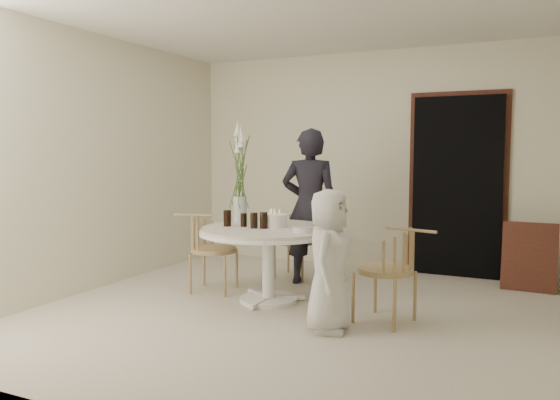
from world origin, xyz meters
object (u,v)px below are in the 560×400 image
at_px(chair_right, 398,261).
at_px(birthday_cake, 274,220).
at_px(chair_far, 299,233).
at_px(boy, 329,261).
at_px(girl, 310,207).
at_px(chair_left, 204,241).
at_px(flower_vase, 240,174).
at_px(table, 268,239).

relative_size(chair_right, birthday_cake, 3.26).
distance_m(chair_far, boy, 2.01).
bearing_deg(girl, chair_left, 27.65).
height_order(girl, flower_vase, flower_vase).
bearing_deg(chair_right, table, -84.42).
bearing_deg(chair_far, girl, -47.69).
bearing_deg(birthday_cake, chair_right, -11.28).
bearing_deg(chair_far, chair_left, -117.64).
bearing_deg(table, birthday_cake, 69.40).
height_order(chair_left, birthday_cake, birthday_cake).
distance_m(table, flower_vase, 0.82).
xyz_separation_m(chair_right, birthday_cake, (-1.27, 0.25, 0.25)).
distance_m(table, girl, 0.90).
bearing_deg(girl, table, 70.98).
bearing_deg(boy, girl, 21.10).
height_order(table, boy, boy).
relative_size(chair_left, birthday_cake, 3.16).
distance_m(table, chair_right, 1.32).
distance_m(chair_right, boy, 0.61).
relative_size(chair_right, chair_left, 1.03).
relative_size(girl, flower_vase, 1.62).
height_order(chair_right, flower_vase, flower_vase).
bearing_deg(birthday_cake, boy, -38.85).
relative_size(boy, flower_vase, 1.10).
relative_size(table, girl, 0.78).
bearing_deg(chair_right, chair_left, -83.80).
height_order(chair_left, flower_vase, flower_vase).
xyz_separation_m(table, chair_right, (1.30, -0.18, -0.07)).
bearing_deg(birthday_cake, chair_far, 100.35).
bearing_deg(boy, flower_vase, 50.27).
bearing_deg(birthday_cake, girl, 85.79).
xyz_separation_m(chair_right, boy, (-0.47, -0.39, 0.04)).
bearing_deg(boy, chair_right, -56.53).
bearing_deg(chair_left, table, -107.33).
height_order(girl, boy, girl).
xyz_separation_m(table, boy, (0.83, -0.57, -0.03)).
height_order(chair_right, birthday_cake, birthday_cake).
height_order(chair_left, boy, boy).
relative_size(chair_far, boy, 0.67).
bearing_deg(chair_far, flower_vase, -105.94).
bearing_deg(boy, chair_far, 23.54).
height_order(table, birthday_cake, birthday_cake).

